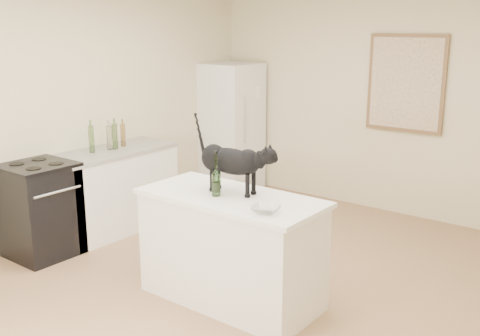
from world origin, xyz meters
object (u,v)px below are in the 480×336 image
at_px(stove, 41,211).
at_px(fridge, 231,127).
at_px(wine_bottle, 216,176).
at_px(glass_bowl, 266,210).
at_px(black_cat, 231,165).

height_order(stove, fridge, fridge).
height_order(stove, wine_bottle, wine_bottle).
bearing_deg(stove, wine_bottle, 9.20).
height_order(stove, glass_bowl, glass_bowl).
bearing_deg(wine_bottle, glass_bowl, -10.78).
bearing_deg(fridge, stove, -90.00).
height_order(stove, black_cat, black_cat).
bearing_deg(fridge, black_cat, -51.15).
distance_m(wine_bottle, glass_bowl, 0.58).
xyz_separation_m(stove, glass_bowl, (2.52, 0.21, 0.48)).
xyz_separation_m(fridge, wine_bottle, (1.97, -2.63, 0.21)).
bearing_deg(wine_bottle, black_cat, 74.97).
bearing_deg(black_cat, fridge, 121.32).
height_order(fridge, black_cat, fridge).
height_order(fridge, wine_bottle, fridge).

